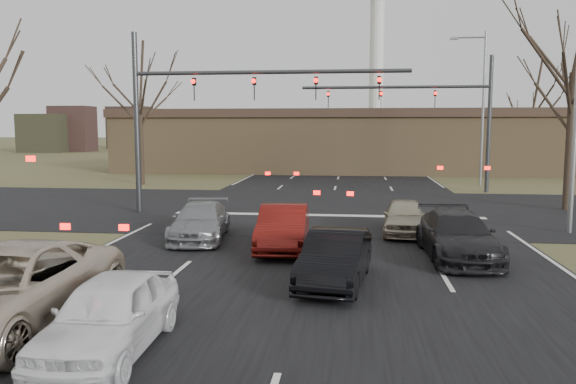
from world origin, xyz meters
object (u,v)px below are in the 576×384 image
Objects in this scene: building at (364,141)px; streetlight_right_far at (481,100)px; mast_arm_far at (440,107)px; car_silver_ahead at (405,217)px; car_silver_suv at (5,289)px; car_grey_ahead at (200,221)px; streetlight_right_near at (573,78)px; car_red_ahead at (283,228)px; car_white_sedan at (109,314)px; car_charcoal_sedan at (457,236)px; mast_arm_near at (208,99)px; car_black_hatch at (336,258)px.

streetlight_right_far reaches higher than building.
mast_arm_far is 2.98× the size of car_silver_ahead.
car_silver_suv is 9.03m from car_grey_ahead.
car_silver_suv is at bearing -100.63° from building.
streetlight_right_near reaches higher than building.
streetlight_right_near reaches higher than car_red_ahead.
car_silver_suv is at bearing -122.38° from car_red_ahead.
building is at bearing 96.30° from car_silver_ahead.
car_charcoal_sedan is at bearing 45.91° from car_white_sedan.
car_grey_ahead is at bearing -78.58° from mast_arm_near.
car_black_hatch is (-5.45, -20.66, -4.36)m from mast_arm_far.
streetlight_right_far is 22.66m from car_charcoal_sedan.
building is at bearing 81.59° from car_white_sedan.
mast_arm_near is 1.09× the size of mast_arm_far.
car_white_sedan is 5.97m from car_black_hatch.
car_white_sedan is (-9.18, -25.32, -4.35)m from mast_arm_far.
building is 40.68m from car_white_sedan.
mast_arm_near is at bearing -136.11° from streetlight_right_far.
car_white_sedan is 0.93× the size of car_red_ahead.
building is 40.28m from car_silver_suv.
car_black_hatch is at bearing -52.96° from car_grey_ahead.
streetlight_right_far is 2.31× the size of car_grey_ahead.
streetlight_right_near reaches higher than car_silver_ahead.
streetlight_right_near is 1.74× the size of car_silver_suv.
car_red_ahead is (3.05, -1.24, 0.07)m from car_grey_ahead.
streetlight_right_near is 2.13× the size of car_charcoal_sedan.
car_grey_ahead is at bearing 155.13° from car_red_ahead.
car_silver_suv is (-14.75, -28.55, -4.79)m from streetlight_right_far.
car_grey_ahead is at bearing -168.54° from streetlight_right_near.
car_black_hatch is at bearing -140.64° from car_charcoal_sedan.
streetlight_right_near is at bearing -12.05° from mast_arm_near.
mast_arm_near is 2.80× the size of car_grey_ahead.
car_red_ahead is (-7.23, -16.86, -4.32)m from mast_arm_far.
building is 10.81× the size of car_white_sedan.
mast_arm_near is 12.85m from car_charcoal_sedan.
car_red_ahead is at bearing -28.88° from car_grey_ahead.
car_grey_ahead is at bearing -124.37° from streetlight_right_far.
building is 11.34× the size of car_silver_ahead.
car_grey_ahead is 1.16× the size of car_silver_ahead.
building reaches higher than car_silver_ahead.
car_white_sedan is (-5.00, -40.32, -2.00)m from building.
building is 7.39× the size of car_silver_suv.
streetlight_right_far is at bearing 63.24° from car_silver_suv.
mast_arm_far reaches higher than car_white_sedan.
car_silver_suv is 8.85m from car_red_ahead.
car_white_sedan is at bearing -135.38° from car_charcoal_sedan.
car_red_ahead is at bearing 75.65° from car_white_sedan.
car_charcoal_sedan reaches higher than car_grey_ahead.
car_silver_suv is 1.35× the size of car_red_ahead.
streetlight_right_near is at bearing 41.83° from car_charcoal_sedan.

